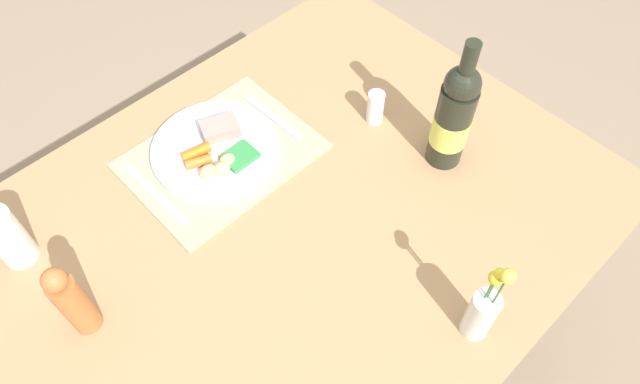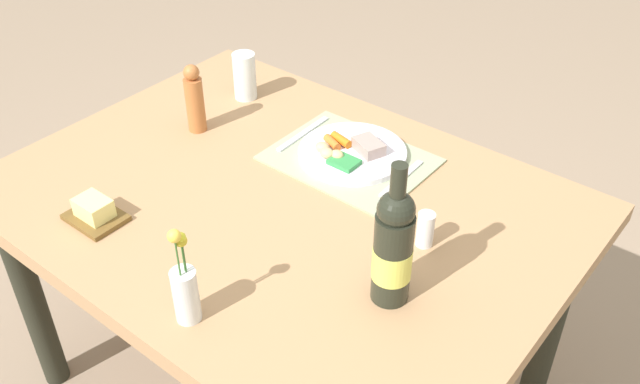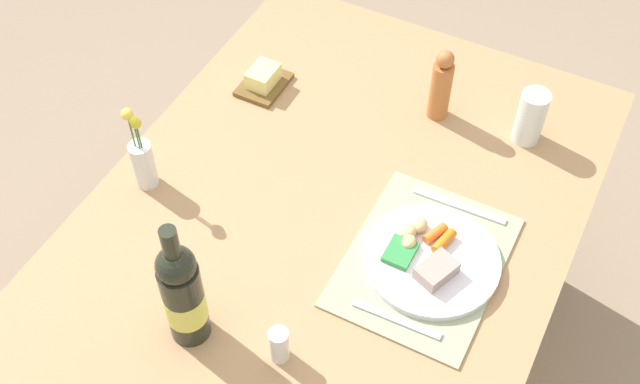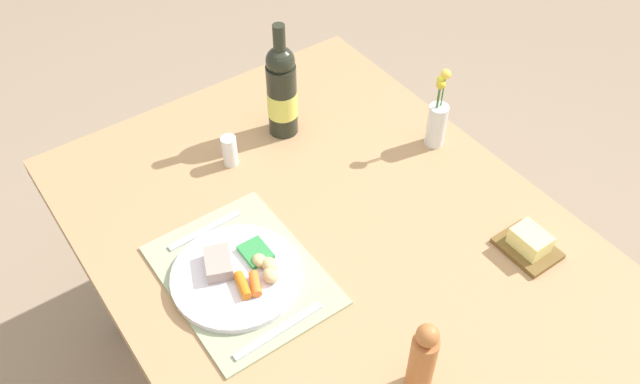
# 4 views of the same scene
# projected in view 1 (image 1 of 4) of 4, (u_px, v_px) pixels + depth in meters

# --- Properties ---
(ground_plane) EXTENTS (8.00, 8.00, 0.00)m
(ground_plane) POSITION_uv_depth(u_px,v_px,m) (292.00, 352.00, 1.75)
(ground_plane) COLOR gray
(dining_table) EXTENTS (1.33, 0.99, 0.71)m
(dining_table) POSITION_uv_depth(u_px,v_px,m) (280.00, 250.00, 1.23)
(dining_table) COLOR tan
(dining_table) RESTS_ON ground_plane
(placemat) EXTENTS (0.39, 0.30, 0.01)m
(placemat) POSITION_uv_depth(u_px,v_px,m) (221.00, 155.00, 1.26)
(placemat) COLOR #98A583
(placemat) RESTS_ON dining_table
(dinner_plate) EXTENTS (0.28, 0.28, 0.05)m
(dinner_plate) POSITION_uv_depth(u_px,v_px,m) (216.00, 149.00, 1.26)
(dinner_plate) COLOR white
(dinner_plate) RESTS_ON placemat
(fork) EXTENTS (0.02, 0.18, 0.00)m
(fork) POSITION_uv_depth(u_px,v_px,m) (272.00, 116.00, 1.32)
(fork) COLOR silver
(fork) RESTS_ON placemat
(knife) EXTENTS (0.02, 0.21, 0.00)m
(knife) POSITION_uv_depth(u_px,v_px,m) (154.00, 193.00, 1.20)
(knife) COLOR silver
(knife) RESTS_ON placemat
(pepper_mill) EXTENTS (0.05, 0.05, 0.19)m
(pepper_mill) POSITION_uv_depth(u_px,v_px,m) (72.00, 301.00, 0.97)
(pepper_mill) COLOR #B56936
(pepper_mill) RESTS_ON dining_table
(water_tumbler) EXTENTS (0.07, 0.07, 0.14)m
(water_tumbler) POSITION_uv_depth(u_px,v_px,m) (9.00, 240.00, 1.08)
(water_tumbler) COLOR silver
(water_tumbler) RESTS_ON dining_table
(wine_bottle) EXTENTS (0.08, 0.08, 0.32)m
(wine_bottle) POSITION_uv_depth(u_px,v_px,m) (453.00, 117.00, 1.16)
(wine_bottle) COLOR #25281D
(wine_bottle) RESTS_ON dining_table
(salt_shaker) EXTENTS (0.04, 0.04, 0.08)m
(salt_shaker) POSITION_uv_depth(u_px,v_px,m) (375.00, 107.00, 1.29)
(salt_shaker) COLOR white
(salt_shaker) RESTS_ON dining_table
(flower_vase) EXTENTS (0.05, 0.05, 0.22)m
(flower_vase) POSITION_uv_depth(u_px,v_px,m) (482.00, 311.00, 0.98)
(flower_vase) COLOR silver
(flower_vase) RESTS_ON dining_table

